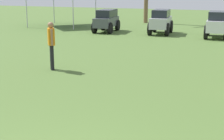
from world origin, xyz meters
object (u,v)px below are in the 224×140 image
teammate_midfield (51,41)px  parked_car_slot_c (217,24)px  parked_car_slot_a (107,20)px  parked_car_slot_b (161,21)px

teammate_midfield → parked_car_slot_c: size_ratio=0.65×
parked_car_slot_a → parked_car_slot_c: bearing=-1.7°
parked_car_slot_a → parked_car_slot_b: 3.32m
parked_car_slot_a → parked_car_slot_c: 6.48m
parked_car_slot_a → teammate_midfield: bearing=-77.8°
parked_car_slot_b → parked_car_slot_c: bearing=-7.7°
teammate_midfield → parked_car_slot_a: teammate_midfield is taller
parked_car_slot_c → parked_car_slot_b: bearing=172.3°
parked_car_slot_b → teammate_midfield: bearing=-96.6°
parked_car_slot_b → parked_car_slot_c: (3.17, -0.43, 0.00)m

